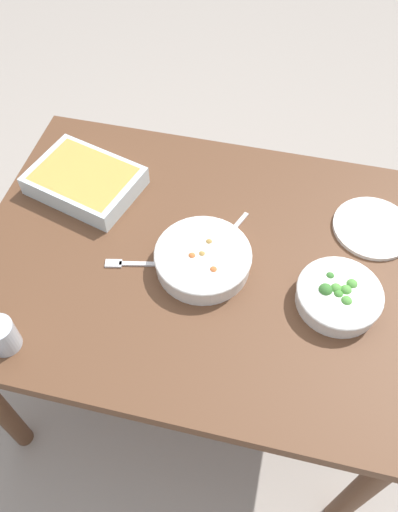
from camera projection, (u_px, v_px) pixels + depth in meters
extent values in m
plane|color=#9E9389|center=(199.00, 369.00, 1.98)|extent=(6.00, 6.00, 0.00)
cube|color=brown|center=(199.00, 260.00, 1.40)|extent=(1.20, 0.90, 0.04)
cylinder|color=brown|center=(371.00, 262.00, 1.85)|extent=(0.06, 0.06, 0.70)
cylinder|color=brown|center=(86.00, 209.00, 1.99)|extent=(0.06, 0.06, 0.70)
cylinder|color=brown|center=(360.00, 491.00, 1.40)|extent=(0.06, 0.06, 0.70)
cylinder|color=silver|center=(203.00, 260.00, 1.34)|extent=(0.25, 0.25, 0.05)
torus|color=silver|center=(203.00, 254.00, 1.32)|extent=(0.25, 0.25, 0.01)
cylinder|color=olive|center=(203.00, 259.00, 1.34)|extent=(0.20, 0.20, 0.03)
sphere|color=olive|center=(209.00, 243.00, 1.35)|extent=(0.02, 0.02, 0.02)
sphere|color=#C66633|center=(192.00, 257.00, 1.32)|extent=(0.02, 0.02, 0.02)
sphere|color=#C66633|center=(213.00, 271.00, 1.29)|extent=(0.02, 0.02, 0.02)
sphere|color=silver|center=(195.00, 255.00, 1.32)|extent=(0.02, 0.02, 0.02)
sphere|color=olive|center=(202.00, 255.00, 1.32)|extent=(0.02, 0.02, 0.02)
sphere|color=silver|center=(204.00, 251.00, 1.33)|extent=(0.02, 0.02, 0.02)
cylinder|color=silver|center=(338.00, 297.00, 1.28)|extent=(0.21, 0.21, 0.05)
torus|color=silver|center=(340.00, 292.00, 1.26)|extent=(0.21, 0.21, 0.01)
cylinder|color=#8CB272|center=(338.00, 296.00, 1.28)|extent=(0.17, 0.17, 0.02)
sphere|color=#3D7A33|center=(330.00, 277.00, 1.29)|extent=(0.02, 0.02, 0.02)
sphere|color=#569E42|center=(346.00, 301.00, 1.25)|extent=(0.03, 0.03, 0.03)
sphere|color=#569E42|center=(346.00, 291.00, 1.26)|extent=(0.03, 0.03, 0.03)
sphere|color=#478C38|center=(338.00, 295.00, 1.26)|extent=(0.03, 0.03, 0.03)
sphere|color=#569E42|center=(336.00, 289.00, 1.27)|extent=(0.03, 0.03, 0.03)
sphere|color=#3D7A33|center=(325.00, 290.00, 1.26)|extent=(0.04, 0.04, 0.04)
sphere|color=#569E42|center=(352.00, 285.00, 1.27)|extent=(0.03, 0.03, 0.03)
cube|color=silver|center=(85.00, 181.00, 1.50)|extent=(0.35, 0.29, 0.06)
cube|color=gold|center=(84.00, 178.00, 1.49)|extent=(0.31, 0.26, 0.04)
cylinder|color=#B2BCC6|center=(2.00, 336.00, 1.20)|extent=(0.07, 0.07, 0.08)
cylinder|color=black|center=(4.00, 338.00, 1.21)|extent=(0.06, 0.06, 0.05)
cylinder|color=silver|center=(373.00, 228.00, 1.43)|extent=(0.22, 0.22, 0.01)
cube|color=silver|center=(233.00, 229.00, 1.43)|extent=(0.06, 0.13, 0.01)
ellipsoid|color=silver|center=(216.00, 249.00, 1.39)|extent=(0.04, 0.05, 0.01)
cube|color=silver|center=(146.00, 264.00, 1.36)|extent=(0.14, 0.04, 0.01)
cube|color=silver|center=(114.00, 263.00, 1.36)|extent=(0.05, 0.03, 0.01)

